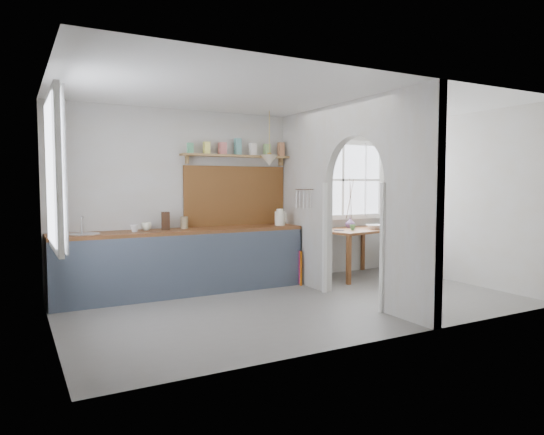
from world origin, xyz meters
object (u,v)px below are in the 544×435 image
chair_right (400,247)px  vase (350,223)px  dining_table (356,253)px  chair_left (311,256)px  kettle (280,217)px

chair_right → vase: (-0.93, 0.22, 0.45)m
vase → chair_right: bearing=-13.0°
dining_table → chair_right: (0.98, 0.01, 0.03)m
chair_left → vase: (0.99, 0.31, 0.46)m
dining_table → vase: 0.53m
chair_right → chair_left: bearing=114.6°
chair_right → kettle: bearing=109.2°
chair_right → dining_table: bearing=112.5°
chair_left → kettle: bearing=-135.7°
chair_left → chair_right: 1.92m
chair_left → chair_right: bearing=72.0°
dining_table → kettle: 1.52m
kettle → vase: 1.43m
kettle → dining_table: bearing=-8.7°
dining_table → chair_right: chair_right is taller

